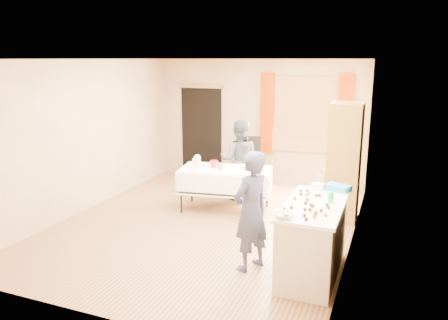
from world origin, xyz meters
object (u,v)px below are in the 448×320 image
at_px(counter, 313,239).
at_px(girl, 251,211).
at_px(cabinet, 344,162).
at_px(party_table, 225,185).
at_px(woman, 239,160).
at_px(chair, 249,177).

relative_size(counter, girl, 0.94).
relative_size(cabinet, party_table, 1.15).
height_order(party_table, woman, woman).
distance_m(party_table, girl, 2.25).
bearing_deg(girl, counter, 125.25).
distance_m(cabinet, girl, 2.40).
relative_size(counter, chair, 1.29).
bearing_deg(counter, cabinet, 87.27).
distance_m(counter, party_table, 2.58).
distance_m(cabinet, woman, 1.99).
relative_size(cabinet, counter, 1.34).
relative_size(party_table, chair, 1.50).
bearing_deg(party_table, counter, -53.34).
xyz_separation_m(cabinet, chair, (-1.88, 0.77, -0.63)).
height_order(cabinet, party_table, cabinet).
bearing_deg(cabinet, chair, 157.67).
bearing_deg(woman, counter, 115.07).
height_order(cabinet, girl, cabinet).
xyz_separation_m(party_table, girl, (1.11, -1.93, 0.32)).
height_order(girl, woman, girl).
distance_m(cabinet, party_table, 2.05).
distance_m(girl, woman, 2.83).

